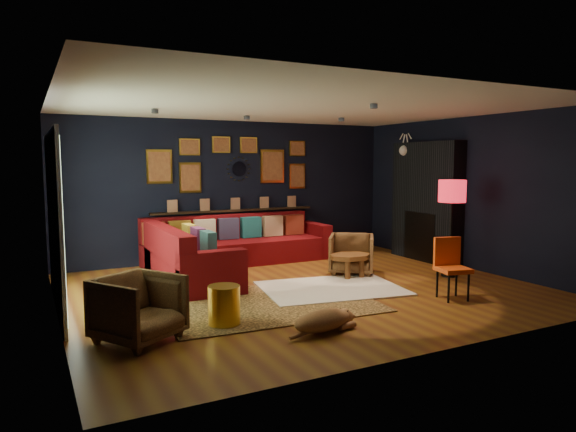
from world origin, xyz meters
name	(u,v)px	position (x,y,z in m)	size (l,w,h in m)	color
floor	(304,289)	(0.00, 0.00, 0.00)	(6.50, 6.50, 0.00)	brown
room_walls	(304,179)	(0.00, 0.00, 1.59)	(6.50, 6.50, 6.50)	black
sectional	(221,251)	(-0.61, 1.81, 0.32)	(3.41, 2.69, 0.86)	#650607
ledge	(235,210)	(0.00, 2.68, 0.92)	(3.20, 0.12, 0.04)	black
gallery_wall	(233,163)	(-0.01, 2.72, 1.81)	(3.15, 0.04, 1.02)	gold
sunburst_mirror	(239,169)	(0.10, 2.72, 1.70)	(0.47, 0.16, 0.47)	silver
fireplace	(426,206)	(3.09, 0.90, 1.02)	(0.31, 1.60, 2.20)	black
deer_head	(411,151)	(3.14, 1.40, 2.05)	(0.50, 0.28, 0.45)	white
sliding_door	(54,221)	(-3.22, 0.60, 1.10)	(0.06, 2.80, 2.20)	white
ceiling_spots	(279,114)	(0.00, 0.80, 2.56)	(3.30, 2.50, 0.06)	black
shag_rug	(331,288)	(0.35, -0.20, 0.01)	(1.97, 1.43, 0.03)	silver
leopard_rug	(267,303)	(-0.80, -0.48, 0.01)	(2.68, 1.92, 0.02)	#BE8948
coffee_table	(350,259)	(1.00, 0.29, 0.31)	(0.73, 0.57, 0.35)	brown
pouf	(200,272)	(-1.30, 0.80, 0.22)	(0.59, 0.59, 0.39)	maroon
armchair_left	(139,305)	(-2.55, -1.13, 0.38)	(0.73, 0.69, 0.75)	#AC6E39
armchair_right	(351,252)	(1.19, 0.53, 0.36)	(0.70, 0.66, 0.72)	#AC6E39
gold_stool	(224,305)	(-1.59, -1.03, 0.23)	(0.36, 0.36, 0.45)	gold
orange_chair	(450,263)	(1.52, -1.33, 0.48)	(0.46, 0.46, 0.82)	black
floor_lamp	(452,196)	(2.50, -0.34, 1.30)	(0.43, 0.43, 1.55)	black
dog	(323,316)	(-0.74, -1.75, 0.17)	(1.00, 0.49, 0.32)	tan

